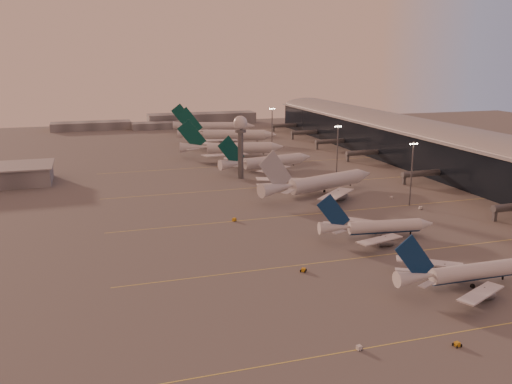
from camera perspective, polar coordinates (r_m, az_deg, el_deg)
name	(u,v)px	position (r m, az deg, el deg)	size (l,w,h in m)	color
ground	(345,275)	(147.79, 9.30, -8.61)	(700.00, 700.00, 0.00)	#4C4A4A
taxiway_markings	(350,210)	(207.84, 9.88, -1.85)	(180.00, 185.25, 0.02)	#F0DD55
terminal	(441,149)	(290.98, 18.89, 4.32)	(57.00, 362.00, 23.04)	black
radar_tower	(240,134)	(253.04, -1.65, 6.09)	(6.40, 6.40, 31.10)	#53555A
mast_b	(412,171)	(216.13, 16.08, 2.17)	(3.60, 0.56, 25.00)	#53555A
mast_c	(337,148)	(260.72, 8.57, 4.57)	(3.60, 0.56, 25.00)	#53555A
mast_d	(272,125)	(342.41, 1.70, 7.02)	(3.60, 0.56, 25.00)	#53555A
distant_horizon	(170,121)	(454.19, -8.99, 7.40)	(165.00, 37.50, 9.00)	slate
narrowbody_near	(464,275)	(147.15, 21.09, -8.19)	(39.93, 31.91, 15.61)	silver
narrowbody_mid	(377,229)	(176.91, 12.58, -3.81)	(39.18, 31.10, 15.34)	silver
widebody_white	(320,186)	(227.59, 6.71, 0.65)	(58.91, 46.47, 21.47)	silver
greentail_a	(267,164)	(273.15, 1.20, 2.97)	(52.91, 42.30, 19.46)	silver
greentail_b	(233,150)	(309.81, -2.49, 4.40)	(59.83, 47.90, 21.91)	silver
greentail_c	(228,137)	(358.05, -3.02, 5.79)	(63.56, 50.49, 23.98)	silver
greentail_d	(214,128)	(404.42, -4.40, 6.70)	(60.12, 47.94, 22.29)	silver
gsv_truck_a	(361,345)	(113.62, 10.98, -15.53)	(5.23, 2.68, 2.01)	silver
gsv_tug_near	(457,344)	(119.99, 20.41, -14.81)	(2.29, 3.38, 0.90)	orange
gsv_tug_mid	(303,270)	(148.23, 5.01, -8.19)	(3.93, 3.62, 0.97)	orange
gsv_truck_b	(422,206)	(214.35, 17.05, -1.46)	(5.98, 3.32, 2.28)	silver
gsv_truck_c	(235,218)	(190.96, -2.21, -2.71)	(6.09, 5.05, 2.39)	orange
gsv_catering_b	(392,194)	(227.07, 14.13, -0.22)	(4.63, 2.54, 3.63)	silver
gsv_tug_far	(274,190)	(232.46, 1.92, 0.23)	(4.51, 4.36, 1.12)	orange
gsv_tug_hangar	(278,163)	(290.80, 2.29, 3.08)	(4.23, 3.54, 1.04)	orange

